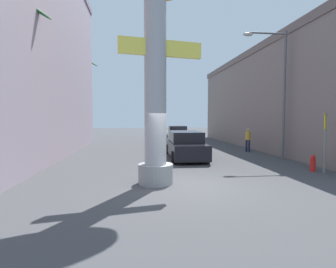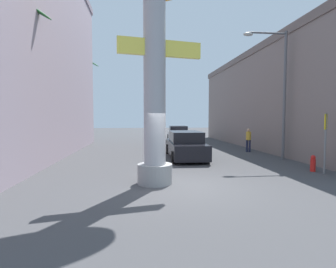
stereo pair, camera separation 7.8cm
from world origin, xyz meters
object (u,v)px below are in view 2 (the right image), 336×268
(street_lamp, at_px, (278,82))
(palm_tree_near_left, at_px, (21,68))
(crossing_sign, at_px, (325,134))
(pedestrian_mid_right, at_px, (248,138))
(fire_hydrant, at_px, (313,163))
(car_lead, at_px, (185,145))
(neon_sign_pole, at_px, (155,57))
(palm_tree_far_left, at_px, (82,88))
(car_far, at_px, (178,134))

(street_lamp, bearing_deg, palm_tree_near_left, -172.70)
(street_lamp, distance_m, crossing_sign, 4.69)
(crossing_sign, distance_m, pedestrian_mid_right, 7.14)
(fire_hydrant, bearing_deg, car_lead, 137.25)
(pedestrian_mid_right, bearing_deg, street_lamp, -85.56)
(neon_sign_pole, relative_size, crossing_sign, 3.82)
(car_lead, relative_size, palm_tree_near_left, 0.70)
(palm_tree_far_left, relative_size, palm_tree_near_left, 1.13)
(crossing_sign, height_order, fire_hydrant, crossing_sign)
(palm_tree_near_left, bearing_deg, pedestrian_mid_right, 21.17)
(palm_tree_far_left, xyz_separation_m, pedestrian_mid_right, (13.12, -10.29, -4.47))
(crossing_sign, bearing_deg, pedestrian_mid_right, 91.99)
(car_far, height_order, fire_hydrant, car_far)
(neon_sign_pole, bearing_deg, street_lamp, 33.29)
(palm_tree_near_left, height_order, fire_hydrant, palm_tree_near_left)
(neon_sign_pole, distance_m, street_lamp, 8.62)
(fire_hydrant, bearing_deg, neon_sign_pole, -169.34)
(fire_hydrant, bearing_deg, car_far, 103.33)
(car_far, height_order, palm_tree_far_left, palm_tree_far_left)
(crossing_sign, relative_size, palm_tree_near_left, 0.34)
(palm_tree_far_left, distance_m, pedestrian_mid_right, 17.26)
(palm_tree_far_left, bearing_deg, street_lamp, -45.35)
(car_lead, distance_m, car_far, 10.89)
(car_lead, xyz_separation_m, car_far, (1.22, 10.82, -0.00))
(fire_hydrant, bearing_deg, palm_tree_far_left, 127.84)
(car_lead, xyz_separation_m, fire_hydrant, (4.84, -4.48, -0.38))
(neon_sign_pole, distance_m, pedestrian_mid_right, 11.14)
(palm_tree_far_left, xyz_separation_m, fire_hydrant, (13.16, -16.95, -5.06))
(street_lamp, distance_m, pedestrian_mid_right, 4.70)
(car_far, bearing_deg, car_lead, -96.42)
(palm_tree_far_left, bearing_deg, car_lead, -56.29)
(car_lead, distance_m, palm_tree_far_left, 15.71)
(crossing_sign, bearing_deg, palm_tree_near_left, 170.30)
(car_lead, distance_m, pedestrian_mid_right, 5.27)
(neon_sign_pole, height_order, palm_tree_far_left, neon_sign_pole)
(car_far, bearing_deg, neon_sign_pole, -101.48)
(crossing_sign, height_order, palm_tree_near_left, palm_tree_near_left)
(car_lead, xyz_separation_m, pedestrian_mid_right, (4.80, 2.18, 0.21))
(pedestrian_mid_right, relative_size, fire_hydrant, 2.25)
(car_lead, relative_size, palm_tree_far_left, 0.62)
(palm_tree_far_left, bearing_deg, car_far, -9.83)
(palm_tree_near_left, bearing_deg, neon_sign_pole, -28.43)
(pedestrian_mid_right, bearing_deg, car_lead, -155.55)
(street_lamp, relative_size, pedestrian_mid_right, 4.41)
(neon_sign_pole, bearing_deg, fire_hydrant, 10.66)
(palm_tree_far_left, distance_m, palm_tree_near_left, 15.22)
(neon_sign_pole, distance_m, palm_tree_far_left, 19.30)
(street_lamp, distance_m, car_far, 12.99)
(palm_tree_far_left, bearing_deg, fire_hydrant, -52.16)
(neon_sign_pole, height_order, car_lead, neon_sign_pole)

